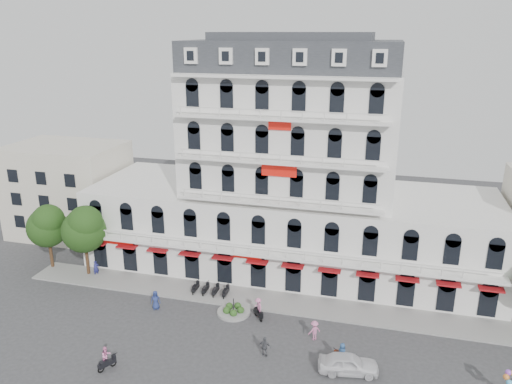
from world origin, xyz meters
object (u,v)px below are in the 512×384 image
Objects in this scene: rider_center at (258,308)px; parked_car at (348,364)px; rider_southwest at (106,358)px; rider_east at (342,354)px.

parked_car is at bearing 17.54° from rider_center.
rider_center reaches higher than rider_southwest.
rider_center is (9.86, 10.29, 0.09)m from rider_southwest.
rider_southwest is 14.25m from rider_center.
rider_center is at bearing 8.43° from rider_east.
rider_center is (-8.28, 4.91, 0.16)m from rider_east.
rider_southwest reaches higher than rider_east.
rider_southwest is (-18.73, -4.56, 0.24)m from parked_car.
rider_southwest is 18.92m from rider_east.
parked_car is 2.28× the size of rider_southwest.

